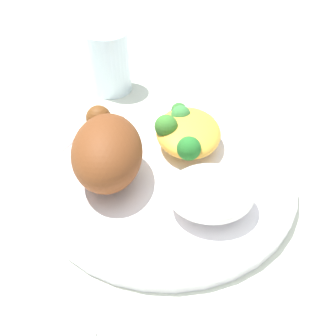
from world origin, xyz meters
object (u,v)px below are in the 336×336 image
at_px(water_glass, 109,62).
at_px(plate, 168,180).
at_px(mac_cheese_with_broccoli, 186,131).
at_px(roasted_chicken, 107,151).
at_px(rice_pile, 211,193).

bearing_deg(water_glass, plate, -160.52).
distance_m(plate, mac_cheese_with_broccoli, 0.07).
xyz_separation_m(roasted_chicken, rice_pile, (-0.05, -0.11, -0.02)).
relative_size(roasted_chicken, rice_pile, 1.30).
distance_m(roasted_chicken, water_glass, 0.23).
distance_m(roasted_chicken, rice_pile, 0.13).
height_order(plate, roasted_chicken, roasted_chicken).
xyz_separation_m(roasted_chicken, water_glass, (0.23, 0.01, -0.01)).
height_order(mac_cheese_with_broccoli, water_glass, water_glass).
distance_m(rice_pile, water_glass, 0.31).
bearing_deg(water_glass, roasted_chicken, -176.63).
bearing_deg(plate, water_glass, 19.48).
xyz_separation_m(rice_pile, mac_cheese_with_broccoli, (0.11, 0.02, -0.00)).
bearing_deg(plate, rice_pile, -140.75).
distance_m(plate, water_glass, 0.25).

